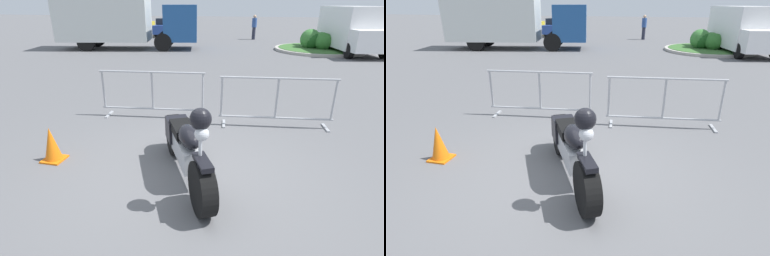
# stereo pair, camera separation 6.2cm
# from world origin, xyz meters

# --- Properties ---
(ground_plane) EXTENTS (120.00, 120.00, 0.00)m
(ground_plane) POSITION_xyz_m (0.00, 0.00, 0.00)
(ground_plane) COLOR #5B5B5E
(motorcycle) EXTENTS (1.26, 2.22, 1.35)m
(motorcycle) POSITION_xyz_m (0.02, -0.10, 0.52)
(motorcycle) COLOR black
(motorcycle) RESTS_ON ground
(crowd_barrier_near) EXTENTS (2.37, 0.68, 1.07)m
(crowd_barrier_near) POSITION_xyz_m (-1.34, 2.29, 0.56)
(crowd_barrier_near) COLOR #9EA0A5
(crowd_barrier_near) RESTS_ON ground
(crowd_barrier_far) EXTENTS (2.37, 0.68, 1.07)m
(crowd_barrier_far) POSITION_xyz_m (1.38, 2.29, 0.56)
(crowd_barrier_far) COLOR #9EA0A5
(crowd_barrier_far) RESTS_ON ground
(box_truck) EXTENTS (7.99, 3.71, 2.98)m
(box_truck) POSITION_xyz_m (-6.85, 12.62, 1.64)
(box_truck) COLOR silver
(box_truck) RESTS_ON ground
(delivery_van) EXTENTS (2.84, 5.28, 2.31)m
(delivery_van) POSITION_xyz_m (5.57, 13.86, 1.24)
(delivery_van) COLOR white
(delivery_van) RESTS_ON ground
(parked_car_silver) EXTENTS (1.74, 4.02, 1.35)m
(parked_car_silver) POSITION_xyz_m (-12.48, 20.97, 0.68)
(parked_car_silver) COLOR #B7BABF
(parked_car_silver) RESTS_ON ground
(parked_car_yellow) EXTENTS (1.91, 4.43, 1.48)m
(parked_car_yellow) POSITION_xyz_m (-9.41, 20.88, 0.75)
(parked_car_yellow) COLOR yellow
(parked_car_yellow) RESTS_ON ground
(parked_car_blue) EXTENTS (1.76, 4.07, 1.37)m
(parked_car_blue) POSITION_xyz_m (-6.34, 20.57, 0.69)
(parked_car_blue) COLOR #284799
(parked_car_blue) RESTS_ON ground
(pedestrian) EXTENTS (0.43, 0.43, 1.69)m
(pedestrian) POSITION_xyz_m (0.40, 19.23, 0.92)
(pedestrian) COLOR #262838
(pedestrian) RESTS_ON ground
(planter_island) EXTENTS (4.74, 4.74, 1.15)m
(planter_island) POSITION_xyz_m (4.02, 14.28, 0.33)
(planter_island) COLOR #ADA89E
(planter_island) RESTS_ON ground
(traffic_cone) EXTENTS (0.34, 0.34, 0.59)m
(traffic_cone) POSITION_xyz_m (-2.29, -0.06, 0.29)
(traffic_cone) COLOR orange
(traffic_cone) RESTS_ON ground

